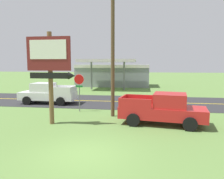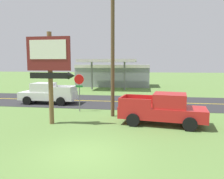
% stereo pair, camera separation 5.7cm
% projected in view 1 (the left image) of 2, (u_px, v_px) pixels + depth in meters
% --- Properties ---
extents(ground_plane, '(180.00, 180.00, 0.00)m').
position_uv_depth(ground_plane, '(84.00, 154.00, 9.16)').
color(ground_plane, '#5B7F3D').
extents(road_asphalt, '(140.00, 8.00, 0.02)m').
position_uv_depth(road_asphalt, '(119.00, 102.00, 21.93)').
color(road_asphalt, '#2B2B2D').
rests_on(road_asphalt, ground).
extents(road_centre_line, '(126.00, 0.20, 0.01)m').
position_uv_depth(road_centre_line, '(119.00, 101.00, 21.93)').
color(road_centre_line, gold).
rests_on(road_centre_line, road_asphalt).
extents(motel_sign, '(2.98, 0.54, 5.67)m').
position_uv_depth(motel_sign, '(50.00, 63.00, 13.30)').
color(motel_sign, brown).
rests_on(motel_sign, ground).
extents(stop_sign, '(0.80, 0.08, 2.95)m').
position_uv_depth(stop_sign, '(79.00, 86.00, 17.21)').
color(stop_sign, slate).
rests_on(stop_sign, ground).
extents(utility_pole, '(1.64, 0.26, 9.83)m').
position_uv_depth(utility_pole, '(113.00, 43.00, 15.28)').
color(utility_pole, brown).
rests_on(utility_pole, ground).
extents(gas_station, '(12.00, 11.50, 4.40)m').
position_uv_depth(gas_station, '(113.00, 75.00, 37.44)').
color(gas_station, gray).
rests_on(gas_station, ground).
extents(pickup_red_parked_on_lawn, '(5.43, 2.80, 1.96)m').
position_uv_depth(pickup_red_parked_on_lawn, '(163.00, 109.00, 13.61)').
color(pickup_red_parked_on_lawn, red).
rests_on(pickup_red_parked_on_lawn, ground).
extents(pickup_white_on_road, '(5.20, 2.24, 1.96)m').
position_uv_depth(pickup_white_on_road, '(47.00, 93.00, 20.82)').
color(pickup_white_on_road, silver).
rests_on(pickup_white_on_road, ground).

